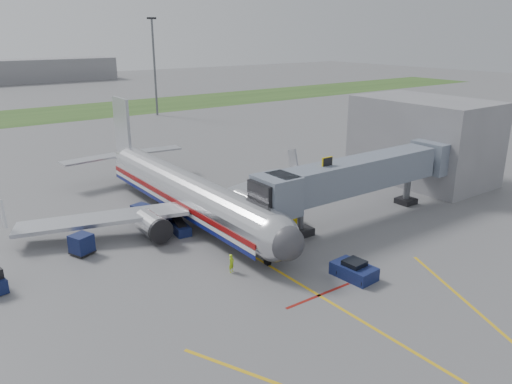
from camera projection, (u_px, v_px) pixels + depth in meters
ground at (283, 274)px, 38.14m from camera, size 400.00×400.00×0.00m
grass_strip at (21, 117)px, 107.42m from camera, size 300.00×25.00×0.01m
apron_markings at (355, 317)px, 32.44m from camera, size 21.52×50.00×0.01m
airliner at (186, 192)px, 49.06m from camera, size 32.10×35.67×10.25m
jet_bridge at (356, 176)px, 47.80m from camera, size 25.30×4.00×6.90m
terminal at (423, 140)px, 61.06m from camera, size 10.00×16.00×10.00m
light_mast_right at (154, 65)px, 106.52m from camera, size 2.00×0.44×20.40m
pushback_tug at (354, 270)px, 37.51m from camera, size 2.24×3.40×1.35m
baggage_cart_a at (163, 217)px, 47.23m from camera, size 2.00×2.00×1.84m
baggage_cart_b at (82, 244)px, 41.29m from camera, size 2.09×2.09×1.73m
baggage_cart_c at (141, 212)px, 48.72m from camera, size 1.84×1.84×1.61m
belt_loader at (179, 227)px, 46.06m from camera, size 1.67×4.07×1.94m
ground_power_cart at (289, 216)px, 48.13m from camera, size 1.88×1.50×1.32m
ramp_worker at (231, 263)px, 38.26m from camera, size 0.64×0.54×1.48m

